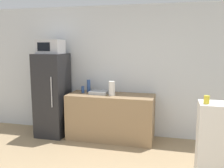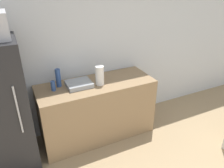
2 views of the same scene
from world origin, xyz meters
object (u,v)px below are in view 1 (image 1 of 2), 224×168
at_px(jar, 207,100).
at_px(microwave, 50,47).
at_px(paper_towel_roll, 112,88).
at_px(bottle_short, 83,89).
at_px(refrigerator, 52,95).
at_px(bottle_tall, 89,86).

bearing_deg(jar, microwave, 155.22).
relative_size(microwave, paper_towel_roll, 1.75).
distance_m(jar, paper_towel_roll, 2.01).
bearing_deg(bottle_short, paper_towel_roll, -8.97).
relative_size(microwave, jar, 4.60).
height_order(refrigerator, bottle_short, refrigerator).
height_order(bottle_short, paper_towel_roll, paper_towel_roll).
height_order(microwave, bottle_short, microwave).
bearing_deg(microwave, refrigerator, 71.54).
distance_m(bottle_tall, jar, 2.54).
bearing_deg(bottle_short, bottle_tall, 42.84).
bearing_deg(bottle_tall, jar, -35.45).
bearing_deg(jar, bottle_tall, 144.55).
bearing_deg(jar, bottle_short, 147.33).
distance_m(microwave, bottle_short, 1.05).
distance_m(microwave, jar, 3.13).
distance_m(bottle_tall, paper_towel_roll, 0.56).
relative_size(jar, paper_towel_roll, 0.38).
xyz_separation_m(refrigerator, bottle_short, (0.62, 0.10, 0.12)).
bearing_deg(refrigerator, bottle_short, 9.22).
bearing_deg(refrigerator, jar, -24.81).
xyz_separation_m(bottle_short, jar, (2.16, -1.39, 0.21)).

